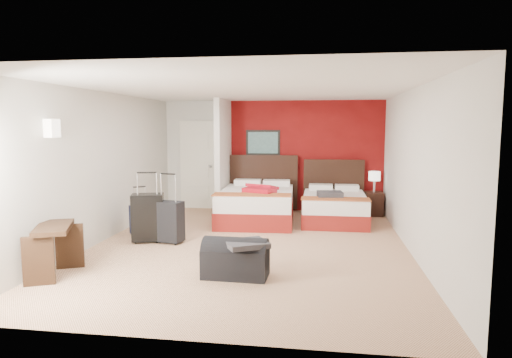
% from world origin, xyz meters
% --- Properties ---
extents(ground, '(6.50, 6.50, 0.00)m').
position_xyz_m(ground, '(0.00, 0.00, 0.00)').
color(ground, '#D7AA84').
rests_on(ground, ground).
extents(room_walls, '(5.02, 6.52, 2.50)m').
position_xyz_m(room_walls, '(-1.40, 1.42, 1.26)').
color(room_walls, silver).
rests_on(room_walls, ground).
extents(red_accent_panel, '(3.50, 0.04, 2.50)m').
position_xyz_m(red_accent_panel, '(0.75, 3.23, 1.25)').
color(red_accent_panel, maroon).
rests_on(red_accent_panel, ground).
extents(partition_wall, '(0.12, 1.20, 2.50)m').
position_xyz_m(partition_wall, '(-1.00, 2.61, 1.25)').
color(partition_wall, silver).
rests_on(partition_wall, ground).
extents(entry_door, '(0.82, 0.06, 2.05)m').
position_xyz_m(entry_door, '(-1.75, 3.20, 1.02)').
color(entry_door, silver).
rests_on(entry_door, ground).
extents(bed_left, '(1.57, 2.16, 0.63)m').
position_xyz_m(bed_left, '(-0.16, 1.95, 0.31)').
color(bed_left, silver).
rests_on(bed_left, ground).
extents(bed_right, '(1.27, 1.81, 0.54)m').
position_xyz_m(bed_right, '(1.40, 2.12, 0.27)').
color(bed_right, silver).
rests_on(bed_right, ground).
extents(red_suitcase_open, '(0.84, 0.96, 0.10)m').
position_xyz_m(red_suitcase_open, '(-0.06, 1.85, 0.68)').
color(red_suitcase_open, red).
rests_on(red_suitcase_open, bed_left).
extents(jacket_bundle, '(0.52, 0.44, 0.11)m').
position_xyz_m(jacket_bundle, '(1.30, 1.82, 0.60)').
color(jacket_bundle, '#3A3A40').
rests_on(jacket_bundle, bed_right).
extents(nightstand, '(0.39, 0.39, 0.52)m').
position_xyz_m(nightstand, '(2.26, 2.86, 0.26)').
color(nightstand, black).
rests_on(nightstand, ground).
extents(table_lamp, '(0.30, 0.30, 0.44)m').
position_xyz_m(table_lamp, '(2.26, 2.86, 0.74)').
color(table_lamp, white).
rests_on(table_lamp, nightstand).
extents(suitcase_black, '(0.59, 0.45, 0.78)m').
position_xyz_m(suitcase_black, '(-1.72, 0.03, 0.39)').
color(suitcase_black, black).
rests_on(suitcase_black, ground).
extents(suitcase_charcoal, '(0.50, 0.37, 0.66)m').
position_xyz_m(suitcase_charcoal, '(-1.35, 0.03, 0.33)').
color(suitcase_charcoal, black).
rests_on(suitcase_charcoal, ground).
extents(suitcase_navy, '(0.42, 0.38, 0.50)m').
position_xyz_m(suitcase_navy, '(-2.05, 0.50, 0.25)').
color(suitcase_navy, black).
rests_on(suitcase_navy, ground).
extents(duffel_bag, '(0.84, 0.47, 0.42)m').
position_xyz_m(duffel_bag, '(0.06, -1.48, 0.21)').
color(duffel_bag, black).
rests_on(duffel_bag, ground).
extents(jacket_draped, '(0.65, 0.62, 0.07)m').
position_xyz_m(jacket_draped, '(0.21, -1.53, 0.45)').
color(jacket_draped, '#353539').
rests_on(jacket_draped, duffel_bag).
extents(desk, '(0.69, 0.90, 0.67)m').
position_xyz_m(desk, '(-2.24, -1.79, 0.34)').
color(desk, black).
rests_on(desk, ground).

